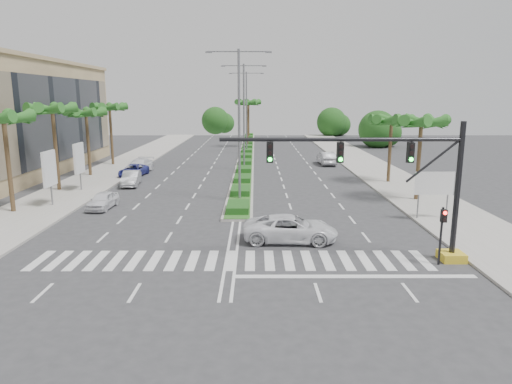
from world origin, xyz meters
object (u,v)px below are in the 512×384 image
car_parked_b (131,178)px  car_parked_c (134,170)px  car_crossing (290,229)px  car_right (326,158)px  car_parked_d (139,166)px  car_parked_a (103,200)px

car_parked_b → car_parked_c: bearing=95.3°
car_parked_c → car_crossing: (15.14, -22.63, 0.13)m
car_parked_c → car_right: (22.09, 8.68, 0.18)m
car_parked_c → car_crossing: bearing=-49.5°
car_parked_c → car_parked_b: bearing=-71.2°
car_parked_b → car_crossing: (14.01, -17.37, 0.07)m
car_parked_d → car_parked_a: bearing=-79.5°
car_parked_a → car_parked_b: bearing=95.8°
car_parked_d → car_right: bearing=21.5°
car_parked_a → car_right: car_right is taller
car_parked_b → car_parked_d: car_parked_d is taller
car_parked_a → car_parked_d: (-1.44, 16.96, 0.12)m
car_parked_d → car_right: car_right is taller
car_parked_d → car_right: (22.09, 6.26, 0.05)m
car_parked_a → car_parked_c: (-1.44, 14.54, -0.01)m
car_right → car_parked_c: bearing=18.1°
car_parked_a → car_crossing: bearing=-26.6°
car_crossing → car_right: 32.07m
car_parked_d → car_parked_b: bearing=-76.0°
car_parked_a → car_parked_b: (-0.31, 9.29, 0.06)m
car_parked_c → car_parked_d: bearing=96.7°
car_parked_c → car_right: size_ratio=0.92×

